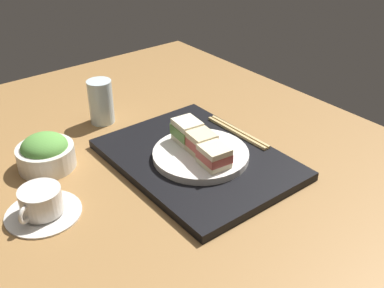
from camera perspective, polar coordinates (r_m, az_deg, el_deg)
ground_plane at (r=110.26cm, az=-0.79°, el=-2.03°), size 140.00×100.00×3.00cm
serving_tray at (r=105.91cm, az=0.59°, el=-1.93°), size 43.74×32.73×2.02cm
sandwich_plate at (r=104.01cm, az=0.96°, el=-1.40°), size 21.92×21.92×1.65cm
sandwich_near at (r=98.05cm, az=2.78°, el=-1.50°), size 7.01×6.13×4.53cm
sandwich_middle at (r=102.29cm, az=0.97°, el=0.16°), size 7.20×6.07×4.94cm
sandwich_far at (r=106.70cm, az=-0.69°, el=1.69°), size 7.21×6.39×5.36cm
salad_bowl at (r=108.49cm, az=-17.78°, el=-1.03°), size 12.94×12.94×8.08cm
chopsticks_pair at (r=114.78cm, az=5.71°, el=1.49°), size 20.25×2.18×0.70cm
coffee_cup at (r=94.87cm, az=-18.30°, el=-7.06°), size 14.97×14.97×5.89cm
drinking_glass at (r=123.93cm, az=-11.27°, el=5.19°), size 6.48×6.48×11.81cm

